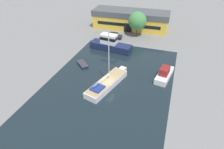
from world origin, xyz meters
The scene contains 9 objects.
ground_plane centered at (0.00, 0.00, 0.00)m, with size 440.00×440.00×0.00m, color slate.
water_canal centered at (0.00, 0.00, 0.00)m, with size 23.32×37.92×0.01m, color black.
warehouse_building centered at (-3.68, 31.85, 2.80)m, with size 23.61×8.36×5.53m.
quay_tree_near_building centered at (-0.34, 26.05, 4.47)m, with size 5.13×5.13×7.04m.
parked_car centered at (-6.01, 22.14, 0.82)m, with size 4.72×2.21×1.65m.
sailboat_moored centered at (-0.07, 0.29, 0.69)m, with size 5.33×11.70×10.60m.
motor_cruiser centered at (-4.66, 15.22, 1.44)m, with size 10.93×4.25×3.99m.
small_dinghy centered at (-7.89, 5.77, 0.26)m, with size 3.71×3.58×0.50m.
cabin_boat centered at (9.77, 6.48, 0.90)m, with size 3.30×6.76×2.53m.
Camera 1 is at (10.53, -28.27, 22.60)m, focal length 32.00 mm.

